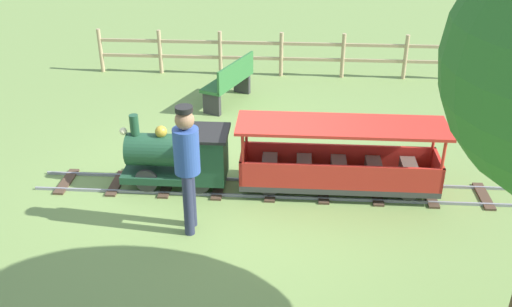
# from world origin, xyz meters

# --- Properties ---
(ground_plane) EXTENTS (60.00, 60.00, 0.00)m
(ground_plane) POSITION_xyz_m (0.00, 0.00, 0.00)
(ground_plane) COLOR #75934C
(track) EXTENTS (0.67, 6.40, 0.04)m
(track) POSITION_xyz_m (0.00, -0.40, 0.02)
(track) COLOR gray
(track) RESTS_ON ground_plane
(locomotive) EXTENTS (0.63, 1.45, 1.02)m
(locomotive) POSITION_xyz_m (0.00, 0.83, 0.49)
(locomotive) COLOR #1E472D
(locomotive) RESTS_ON ground_plane
(passenger_car) EXTENTS (0.73, 2.70, 0.97)m
(passenger_car) POSITION_xyz_m (0.00, -1.30, 0.42)
(passenger_car) COLOR #3F3F3F
(passenger_car) RESTS_ON ground_plane
(conductor_person) EXTENTS (0.30, 0.30, 1.62)m
(conductor_person) POSITION_xyz_m (-0.99, 0.53, 0.96)
(conductor_person) COLOR #282D47
(conductor_person) RESTS_ON ground_plane
(park_bench) EXTENTS (1.36, 0.86, 0.82)m
(park_bench) POSITION_xyz_m (2.98, 0.48, 0.42)
(park_bench) COLOR #2D6B33
(park_bench) RESTS_ON ground_plane
(fence_section) EXTENTS (0.08, 7.48, 0.90)m
(fence_section) POSITION_xyz_m (4.50, -0.40, 0.48)
(fence_section) COLOR tan
(fence_section) RESTS_ON ground_plane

